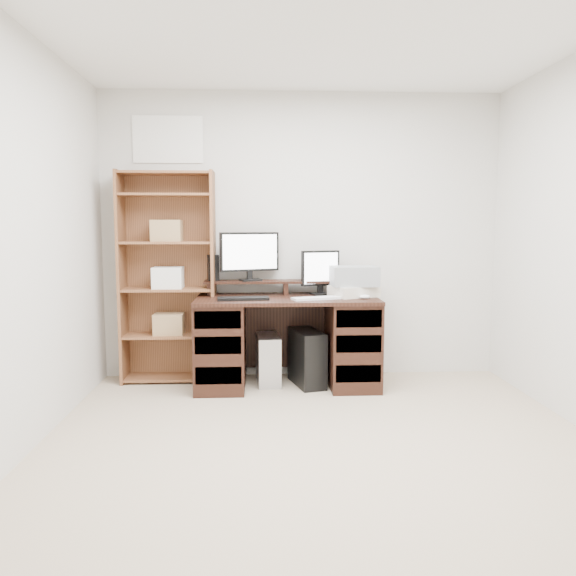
{
  "coord_description": "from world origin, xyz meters",
  "views": [
    {
      "loc": [
        -0.38,
        -2.98,
        1.34
      ],
      "look_at": [
        -0.15,
        1.43,
        0.85
      ],
      "focal_mm": 35.0,
      "sensor_mm": 36.0,
      "label": 1
    }
  ],
  "objects": [
    {
      "name": "monitor_small",
      "position": [
        0.15,
        1.8,
        0.96
      ],
      "size": [
        0.34,
        0.17,
        0.38
      ],
      "rotation": [
        0.0,
        0.0,
        0.32
      ],
      "color": "black",
      "rests_on": "desk"
    },
    {
      "name": "riser_shelf",
      "position": [
        -0.15,
        1.85,
        0.84
      ],
      "size": [
        1.4,
        0.22,
        0.12
      ],
      "color": "black",
      "rests_on": "desk"
    },
    {
      "name": "mouse",
      "position": [
        0.48,
        1.49,
        0.77
      ],
      "size": [
        0.1,
        0.07,
        0.04
      ],
      "primitive_type": "ellipsoid",
      "rotation": [
        0.0,
        0.0,
        -0.17
      ],
      "color": "white",
      "rests_on": "desk"
    },
    {
      "name": "desk",
      "position": [
        -0.15,
        1.64,
        0.39
      ],
      "size": [
        1.5,
        0.7,
        0.75
      ],
      "color": "black",
      "rests_on": "ground"
    },
    {
      "name": "speaker",
      "position": [
        -0.78,
        1.87,
        0.98
      ],
      "size": [
        0.11,
        0.11,
        0.22
      ],
      "primitive_type": "cube",
      "rotation": [
        0.0,
        0.0,
        0.26
      ],
      "color": "black",
      "rests_on": "riser_shelf"
    },
    {
      "name": "monitor_wide",
      "position": [
        -0.46,
        1.84,
        1.1
      ],
      "size": [
        0.5,
        0.22,
        0.42
      ],
      "rotation": [
        0.0,
        0.0,
        0.35
      ],
      "color": "black",
      "rests_on": "riser_shelf"
    },
    {
      "name": "room",
      "position": [
        -0.0,
        0.0,
        1.25
      ],
      "size": [
        3.54,
        4.04,
        2.54
      ],
      "color": "#BDA98D",
      "rests_on": "ground"
    },
    {
      "name": "keyboard_white",
      "position": [
        0.08,
        1.49,
        0.76
      ],
      "size": [
        0.41,
        0.24,
        0.02
      ],
      "primitive_type": "cube",
      "rotation": [
        0.0,
        0.0,
        0.32
      ],
      "color": "white",
      "rests_on": "desk"
    },
    {
      "name": "tower_black",
      "position": [
        0.02,
        1.65,
        0.23
      ],
      "size": [
        0.31,
        0.5,
        0.46
      ],
      "rotation": [
        0.0,
        0.0,
        0.25
      ],
      "color": "black",
      "rests_on": "ground"
    },
    {
      "name": "basket",
      "position": [
        0.42,
        1.65,
        0.92
      ],
      "size": [
        0.39,
        0.29,
        0.16
      ],
      "primitive_type": "cube",
      "rotation": [
        0.0,
        0.0,
        0.04
      ],
      "color": "gray",
      "rests_on": "printer"
    },
    {
      "name": "bookshelf",
      "position": [
        -1.16,
        1.86,
        0.92
      ],
      "size": [
        0.8,
        0.3,
        1.8
      ],
      "color": "brown",
      "rests_on": "ground"
    },
    {
      "name": "printer",
      "position": [
        0.42,
        1.65,
        0.8
      ],
      "size": [
        0.44,
        0.4,
        0.09
      ],
      "primitive_type": "cube",
      "rotation": [
        0.0,
        0.0,
        0.42
      ],
      "color": "beige",
      "rests_on": "desk"
    },
    {
      "name": "keyboard_black",
      "position": [
        -0.51,
        1.48,
        0.76
      ],
      "size": [
        0.42,
        0.17,
        0.02
      ],
      "primitive_type": "cube",
      "rotation": [
        0.0,
        0.0,
        0.09
      ],
      "color": "black",
      "rests_on": "desk"
    },
    {
      "name": "tower_silver",
      "position": [
        -0.31,
        1.71,
        0.21
      ],
      "size": [
        0.22,
        0.43,
        0.42
      ],
      "primitive_type": "cube",
      "rotation": [
        0.0,
        0.0,
        0.07
      ],
      "color": "#B2B3B9",
      "rests_on": "ground"
    }
  ]
}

